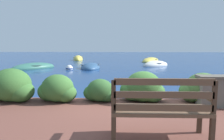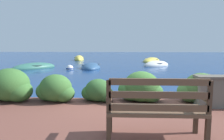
{
  "view_description": "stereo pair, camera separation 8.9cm",
  "coord_description": "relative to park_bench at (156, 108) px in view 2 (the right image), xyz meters",
  "views": [
    {
      "loc": [
        -0.24,
        -5.0,
        1.58
      ],
      "look_at": [
        -0.58,
        5.29,
        0.29
      ],
      "focal_mm": 32.0,
      "sensor_mm": 36.0,
      "label": 1
    },
    {
      "loc": [
        -0.15,
        -4.99,
        1.58
      ],
      "look_at": [
        -0.58,
        5.29,
        0.29
      ],
      "focal_mm": 32.0,
      "sensor_mm": 36.0,
      "label": 2
    }
  ],
  "objects": [
    {
      "name": "rowboat_nearest",
      "position": [
        -6.32,
        10.42,
        -0.64
      ],
      "size": [
        2.82,
        3.02,
        0.69
      ],
      "rotation": [
        0.0,
        0.0,
        0.86
      ],
      "color": "#336B5B",
      "rests_on": "ground_plane"
    },
    {
      "name": "hedge_clump_far_right",
      "position": [
        1.39,
        1.94,
        -0.18
      ],
      "size": [
        1.05,
        0.75,
        0.71
      ],
      "color": "#426B33",
      "rests_on": "patio_terrace"
    },
    {
      "name": "rowboat_far",
      "position": [
        2.21,
        12.33,
        -0.64
      ],
      "size": [
        2.46,
        2.11,
        0.72
      ],
      "rotation": [
        0.0,
        0.0,
        3.74
      ],
      "color": "silver",
      "rests_on": "ground_plane"
    },
    {
      "name": "hedge_clump_centre",
      "position": [
        -1.05,
        1.97,
        -0.25
      ],
      "size": [
        0.8,
        0.58,
        0.55
      ],
      "color": "#2D5628",
      "rests_on": "patio_terrace"
    },
    {
      "name": "rowboat_mid",
      "position": [
        -2.52,
        10.75,
        -0.64
      ],
      "size": [
        1.5,
        2.65,
        0.65
      ],
      "rotation": [
        0.0,
        0.0,
        4.8
      ],
      "color": "#2D517A",
      "rests_on": "ground_plane"
    },
    {
      "name": "rowboat_distant",
      "position": [
        -4.85,
        18.01,
        -0.63
      ],
      "size": [
        1.35,
        2.42,
        0.89
      ],
      "rotation": [
        0.0,
        0.0,
        1.75
      ],
      "color": "#DBC64C",
      "rests_on": "ground_plane"
    },
    {
      "name": "hedge_clump_right",
      "position": [
        -0.01,
        2.01,
        -0.16
      ],
      "size": [
        1.08,
        0.78,
        0.74
      ],
      "color": "#38662D",
      "rests_on": "patio_terrace"
    },
    {
      "name": "rowboat_outer",
      "position": [
        2.49,
        16.49,
        -0.64
      ],
      "size": [
        2.51,
        3.36,
        0.7
      ],
      "rotation": [
        0.0,
        0.0,
        4.26
      ],
      "color": "#DBC64C",
      "rests_on": "ground_plane"
    },
    {
      "name": "hedge_clump_left",
      "position": [
        -2.08,
        1.92,
        -0.2
      ],
      "size": [
        0.97,
        0.7,
        0.66
      ],
      "color": "#38662D",
      "rests_on": "patio_terrace"
    },
    {
      "name": "mooring_buoy",
      "position": [
        -3.78,
        9.96,
        -0.62
      ],
      "size": [
        0.49,
        0.49,
        0.45
      ],
      "color": "white",
      "rests_on": "ground_plane"
    },
    {
      "name": "hedge_clump_far_left",
      "position": [
        -3.2,
        1.91,
        -0.14
      ],
      "size": [
        1.18,
        0.85,
        0.8
      ],
      "color": "#38662D",
      "rests_on": "patio_terrace"
    },
    {
      "name": "park_bench",
      "position": [
        0.0,
        0.0,
        0.0
      ],
      "size": [
        1.4,
        0.48,
        0.93
      ],
      "rotation": [
        0.0,
        0.0,
        0.11
      ],
      "color": "#433123",
      "rests_on": "patio_terrace"
    },
    {
      "name": "ground_plane",
      "position": [
        -0.36,
        2.25,
        -0.7
      ],
      "size": [
        80.0,
        80.0,
        0.0
      ],
      "color": "navy"
    }
  ]
}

